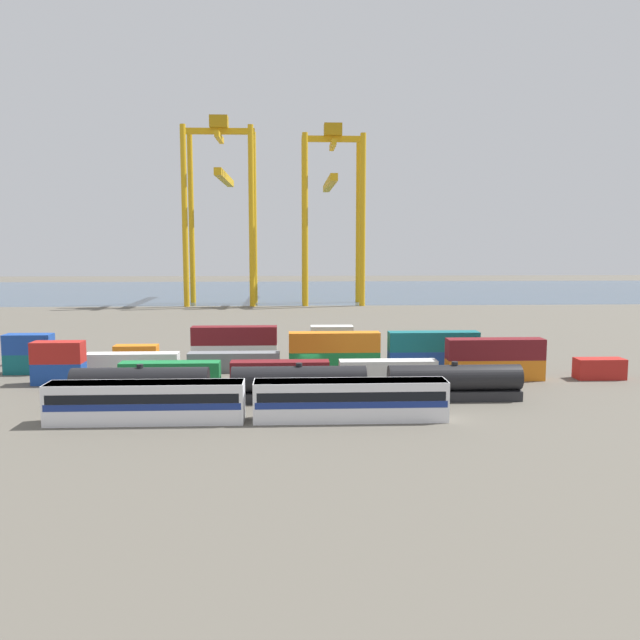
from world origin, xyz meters
TOP-DOWN VIEW (x-y plane):
  - ground_plane at (0.00, 40.00)m, footprint 420.00×420.00m
  - harbour_water at (0.00, 146.94)m, footprint 400.00×110.00m
  - passenger_train at (-6.49, -22.67)m, footprint 38.15×3.14m
  - freight_tank_row at (-1.58, -15.07)m, footprint 48.23×2.77m
  - shipping_container_0 at (-30.59, -4.89)m, footprint 6.04×2.44m
  - shipping_container_1 at (-30.59, -4.89)m, footprint 6.04×2.44m
  - shipping_container_2 at (-17.20, -4.89)m, footprint 12.10×2.44m
  - shipping_container_3 at (-3.81, -4.89)m, footprint 12.10×2.44m
  - shipping_container_4 at (9.58, -4.89)m, footprint 12.10×2.44m
  - shipping_container_5 at (22.97, -4.89)m, footprint 12.10×2.44m
  - shipping_container_6 at (22.97, -4.89)m, footprint 12.10×2.44m
  - shipping_container_7 at (36.36, -4.89)m, footprint 6.04×2.44m
  - shipping_container_9 at (-36.71, 1.80)m, footprint 6.04×2.44m
  - shipping_container_10 at (-36.71, 1.80)m, footprint 6.04×2.44m
  - shipping_container_11 at (-23.36, 1.80)m, footprint 12.10×2.44m
  - shipping_container_12 at (-10.02, 1.80)m, footprint 12.10×2.44m
  - shipping_container_13 at (3.33, 1.80)m, footprint 12.10×2.44m
  - shipping_container_14 at (3.33, 1.80)m, footprint 12.10×2.44m
  - shipping_container_15 at (16.67, 1.80)m, footprint 12.10×2.44m
  - shipping_container_16 at (16.67, 1.80)m, footprint 12.10×2.44m
  - shipping_container_17 at (-38.33, 8.50)m, footprint 6.04×2.44m
  - shipping_container_18 at (-24.42, 8.50)m, footprint 6.04×2.44m
  - shipping_container_19 at (-10.50, 8.50)m, footprint 12.10×2.44m
  - shipping_container_20 at (-10.50, 8.50)m, footprint 12.10×2.44m
  - shipping_container_21 at (3.41, 8.50)m, footprint 6.04×2.44m
  - shipping_container_22 at (3.41, 8.50)m, footprint 6.04×2.44m
  - gantry_crane_west at (-21.46, 99.63)m, footprint 19.13×38.91m
  - gantry_crane_central at (9.14, 100.06)m, footprint 16.95×40.49m

SIDE VIEW (x-z plane):
  - ground_plane at x=0.00m, z-range 0.00..0.00m
  - harbour_water at x=0.00m, z-range 0.00..0.01m
  - shipping_container_0 at x=-30.59m, z-range 0.00..2.60m
  - shipping_container_2 at x=-17.20m, z-range 0.00..2.60m
  - shipping_container_3 at x=-3.81m, z-range 0.00..2.60m
  - shipping_container_4 at x=9.58m, z-range 0.00..2.60m
  - shipping_container_5 at x=22.97m, z-range 0.00..2.60m
  - shipping_container_7 at x=36.36m, z-range 0.00..2.60m
  - shipping_container_9 at x=-36.71m, z-range 0.00..2.60m
  - shipping_container_11 at x=-23.36m, z-range 0.00..2.60m
  - shipping_container_12 at x=-10.02m, z-range 0.00..2.60m
  - shipping_container_13 at x=3.33m, z-range 0.00..2.60m
  - shipping_container_15 at x=16.67m, z-range 0.00..2.60m
  - shipping_container_17 at x=-38.33m, z-range 0.00..2.60m
  - shipping_container_18 at x=-24.42m, z-range 0.00..2.60m
  - shipping_container_19 at x=-10.50m, z-range 0.00..2.60m
  - shipping_container_21 at x=3.41m, z-range 0.00..2.60m
  - freight_tank_row at x=-1.58m, z-range -0.14..4.09m
  - passenger_train at x=-6.49m, z-range 0.19..4.09m
  - shipping_container_1 at x=-30.59m, z-range 2.60..5.20m
  - shipping_container_6 at x=22.97m, z-range 2.60..5.20m
  - shipping_container_10 at x=-36.71m, z-range 2.60..5.20m
  - shipping_container_14 at x=3.33m, z-range 2.60..5.20m
  - shipping_container_16 at x=16.67m, z-range 2.60..5.20m
  - shipping_container_20 at x=-10.50m, z-range 2.60..5.20m
  - shipping_container_22 at x=3.41m, z-range 2.60..5.20m
  - gantry_crane_central at x=9.14m, z-range 4.98..53.81m
  - gantry_crane_west at x=-21.46m, z-range 5.14..55.79m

